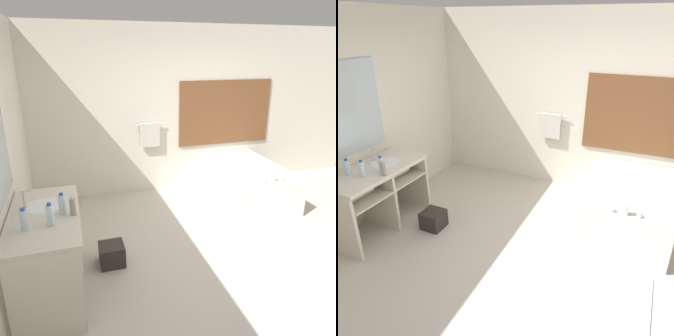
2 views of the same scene
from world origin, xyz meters
The scene contains 11 objects.
ground_plane centered at (0.00, 0.00, 0.00)m, with size 16.00×16.00×0.00m, color beige.
wall_back_with_blinds centered at (0.04, 2.23, 1.35)m, with size 7.40×0.13×2.70m.
vanity_counter centered at (-1.87, 0.00, 0.61)m, with size 0.64×1.30×0.85m.
sink_faucet centered at (-2.04, 0.17, 0.93)m, with size 0.09×0.04×0.18m.
bathtub centered at (1.06, 1.36, 0.32)m, with size 1.00×1.66×0.70m.
water_bottle_1 centered at (-1.80, -0.26, 0.94)m, with size 0.07×0.07×0.21m.
water_bottle_2 centered at (-1.70, -0.06, 0.94)m, with size 0.07×0.07×0.20m.
water_bottle_3 centered at (-2.00, -0.29, 0.94)m, with size 0.07×0.07×0.20m.
soap_dispenser centered at (-1.61, -0.12, 0.93)m, with size 0.06×0.06×0.19m.
waste_bin centered at (-1.25, 0.23, 0.12)m, with size 0.27×0.27×0.24m.
bath_mat centered at (1.20, 0.01, 0.01)m, with size 0.49×0.77×0.02m.
Camera 1 is at (-1.57, -2.96, 2.25)m, focal length 35.00 mm.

